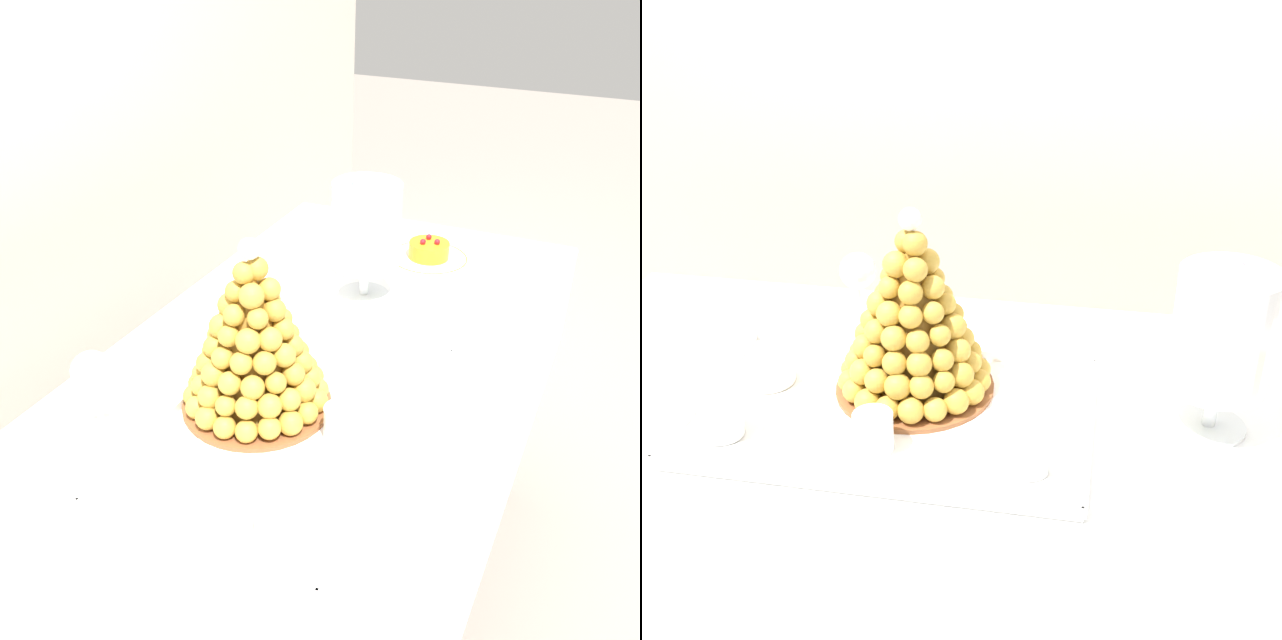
{
  "view_description": "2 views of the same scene",
  "coord_description": "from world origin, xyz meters",
  "views": [
    {
      "loc": [
        -1.01,
        -0.49,
        1.52
      ],
      "look_at": [
        0.04,
        -0.01,
        0.85
      ],
      "focal_mm": 41.01,
      "sensor_mm": 36.0,
      "label": 1
    },
    {
      "loc": [
        0.15,
        -1.08,
        1.49
      ],
      "look_at": [
        -0.05,
        0.03,
        0.89
      ],
      "focal_mm": 46.49,
      "sensor_mm": 36.0,
      "label": 2
    }
  ],
  "objects": [
    {
      "name": "backdrop_wall",
      "position": [
        0.0,
        0.94,
        1.25
      ],
      "size": [
        4.8,
        0.1,
        2.5
      ],
      "primitive_type": "cube",
      "color": "silver",
      "rests_on": "ground_plane"
    },
    {
      "name": "dessert_cup_left",
      "position": [
        -0.38,
        -0.15,
        0.79
      ],
      "size": [
        0.06,
        0.06,
        0.06
      ],
      "color": "silver",
      "rests_on": "serving_tray"
    },
    {
      "name": "dessert_cup_mid_left",
      "position": [
        -0.15,
        -0.14,
        0.79
      ],
      "size": [
        0.06,
        0.06,
        0.06
      ],
      "color": "silver",
      "rests_on": "serving_tray"
    },
    {
      "name": "serving_tray",
      "position": [
        -0.15,
        -0.05,
        0.76
      ],
      "size": [
        0.62,
        0.39,
        0.02
      ],
      "color": "white",
      "rests_on": "buffet_table"
    },
    {
      "name": "croquembouche",
      "position": [
        -0.13,
        0.03,
        0.89
      ],
      "size": [
        0.26,
        0.26,
        0.31
      ],
      "color": "brown",
      "rests_on": "serving_tray"
    },
    {
      "name": "macaron_goblet",
      "position": [
        0.33,
        0.01,
        0.92
      ],
      "size": [
        0.15,
        0.15,
        0.27
      ],
      "color": "white",
      "rests_on": "buffet_table"
    },
    {
      "name": "creme_brulee_ramekin",
      "position": [
        -0.37,
        0.01,
        0.78
      ],
      "size": [
        0.09,
        0.09,
        0.03
      ],
      "color": "white",
      "rests_on": "serving_tray"
    },
    {
      "name": "buffet_table",
      "position": [
        0.0,
        0.0,
        0.66
      ],
      "size": [
        1.59,
        0.77,
        0.76
      ],
      "color": "brown",
      "rests_on": "ground_plane"
    },
    {
      "name": "dessert_cup_centre",
      "position": [
        0.08,
        -0.15,
        0.79
      ],
      "size": [
        0.05,
        0.05,
        0.06
      ],
      "color": "silver",
      "rests_on": "serving_tray"
    },
    {
      "name": "wine_glass",
      "position": [
        -0.28,
        0.24,
        0.86
      ],
      "size": [
        0.07,
        0.07,
        0.15
      ],
      "color": "silver",
      "rests_on": "buffet_table"
    }
  ]
}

